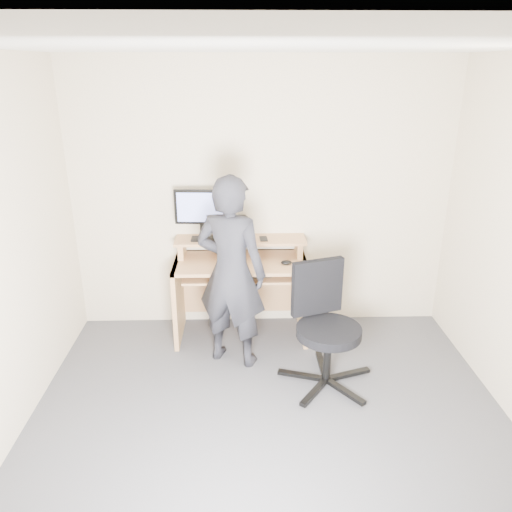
{
  "coord_description": "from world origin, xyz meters",
  "views": [
    {
      "loc": [
        -0.18,
        -2.73,
        2.41
      ],
      "look_at": [
        -0.07,
        1.05,
        0.95
      ],
      "focal_mm": 35.0,
      "sensor_mm": 36.0,
      "label": 1
    }
  ],
  "objects_px": {
    "desk": "(241,278)",
    "person": "(231,273)",
    "monitor": "(202,210)",
    "office_chair": "(324,321)"
  },
  "relations": [
    {
      "from": "person",
      "to": "office_chair",
      "type": "bearing_deg",
      "value": 178.25
    },
    {
      "from": "office_chair",
      "to": "person",
      "type": "height_order",
      "value": "person"
    },
    {
      "from": "office_chair",
      "to": "person",
      "type": "xyz_separation_m",
      "value": [
        -0.73,
        0.32,
        0.29
      ]
    },
    {
      "from": "person",
      "to": "monitor",
      "type": "bearing_deg",
      "value": -43.4
    },
    {
      "from": "desk",
      "to": "person",
      "type": "distance_m",
      "value": 0.58
    },
    {
      "from": "desk",
      "to": "person",
      "type": "xyz_separation_m",
      "value": [
        -0.08,
        -0.51,
        0.27
      ]
    },
    {
      "from": "monitor",
      "to": "office_chair",
      "type": "height_order",
      "value": "monitor"
    },
    {
      "from": "monitor",
      "to": "office_chair",
      "type": "bearing_deg",
      "value": -37.47
    },
    {
      "from": "monitor",
      "to": "office_chair",
      "type": "xyz_separation_m",
      "value": [
        0.99,
        -0.88,
        -0.66
      ]
    },
    {
      "from": "monitor",
      "to": "person",
      "type": "distance_m",
      "value": 0.72
    }
  ]
}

